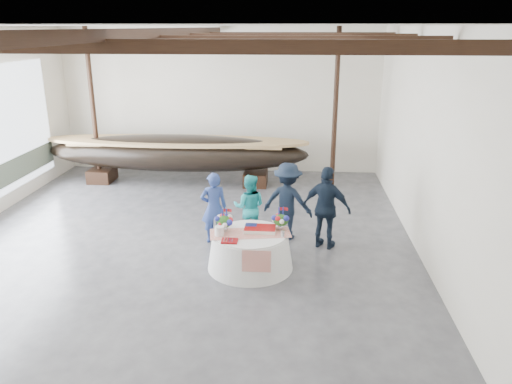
{
  "coord_description": "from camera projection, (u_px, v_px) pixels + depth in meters",
  "views": [
    {
      "loc": [
        2.39,
        -9.7,
        4.48
      ],
      "look_at": [
        1.58,
        0.48,
        1.09
      ],
      "focal_mm": 35.0,
      "sensor_mm": 36.0,
      "label": 1
    }
  ],
  "objects": [
    {
      "name": "wall_back",
      "position": [
        220.0,
        101.0,
        15.73
      ],
      "size": [
        10.0,
        0.02,
        4.5
      ],
      "primitive_type": "cube",
      "color": "silver",
      "rests_on": "ground"
    },
    {
      "name": "floor",
      "position": [
        181.0,
        245.0,
        10.77
      ],
      "size": [
        10.0,
        12.0,
        0.01
      ],
      "primitive_type": "cube",
      "color": "#3D3D42",
      "rests_on": "ground"
    },
    {
      "name": "ceiling",
      "position": [
        170.0,
        25.0,
        9.35
      ],
      "size": [
        10.0,
        12.0,
        0.01
      ],
      "primitive_type": "cube",
      "color": "white",
      "rests_on": "wall_back"
    },
    {
      "name": "guest_man_right",
      "position": [
        327.0,
        208.0,
        10.38
      ],
      "size": [
        1.13,
        0.81,
        1.77
      ],
      "primitive_type": "imported",
      "rotation": [
        0.0,
        0.0,
        2.74
      ],
      "color": "black",
      "rests_on": "ground"
    },
    {
      "name": "wall_right",
      "position": [
        429.0,
        147.0,
        9.68
      ],
      "size": [
        0.02,
        12.0,
        4.5
      ],
      "primitive_type": "cube",
      "color": "silver",
      "rests_on": "ground"
    },
    {
      "name": "longboat_display",
      "position": [
        177.0,
        153.0,
        14.74
      ],
      "size": [
        7.8,
        1.56,
        1.46
      ],
      "color": "black",
      "rests_on": "ground"
    },
    {
      "name": "banquet_table",
      "position": [
        250.0,
        250.0,
        9.66
      ],
      "size": [
        1.66,
        1.66,
        0.72
      ],
      "color": "silver",
      "rests_on": "ground"
    },
    {
      "name": "guest_woman_blue",
      "position": [
        214.0,
        208.0,
        10.71
      ],
      "size": [
        0.65,
        0.51,
        1.56
      ],
      "primitive_type": "imported",
      "rotation": [
        0.0,
        0.0,
        3.41
      ],
      "color": "navy",
      "rests_on": "ground"
    },
    {
      "name": "wall_front",
      "position": [
        18.0,
        294.0,
        4.38
      ],
      "size": [
        10.0,
        0.02,
        4.5
      ],
      "primitive_type": "cube",
      "color": "silver",
      "rests_on": "ground"
    },
    {
      "name": "pavilion_structure",
      "position": [
        180.0,
        51.0,
        10.23
      ],
      "size": [
        9.8,
        11.76,
        4.5
      ],
      "color": "black",
      "rests_on": "ground"
    },
    {
      "name": "guest_woman_teal",
      "position": [
        249.0,
        207.0,
        10.88
      ],
      "size": [
        0.73,
        0.58,
        1.46
      ],
      "primitive_type": "imported",
      "rotation": [
        0.0,
        0.0,
        3.1
      ],
      "color": "#21A9AD",
      "rests_on": "ground"
    },
    {
      "name": "guest_man_left",
      "position": [
        288.0,
        201.0,
        10.88
      ],
      "size": [
        1.25,
        0.93,
        1.72
      ],
      "primitive_type": "imported",
      "rotation": [
        0.0,
        0.0,
        2.85
      ],
      "color": "black",
      "rests_on": "ground"
    },
    {
      "name": "tabletop_items",
      "position": [
        250.0,
        224.0,
        9.61
      ],
      "size": [
        1.61,
        0.95,
        0.4
      ],
      "color": "red",
      "rests_on": "banquet_table"
    }
  ]
}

